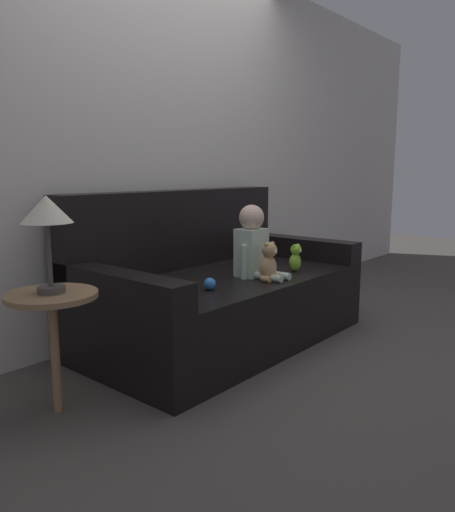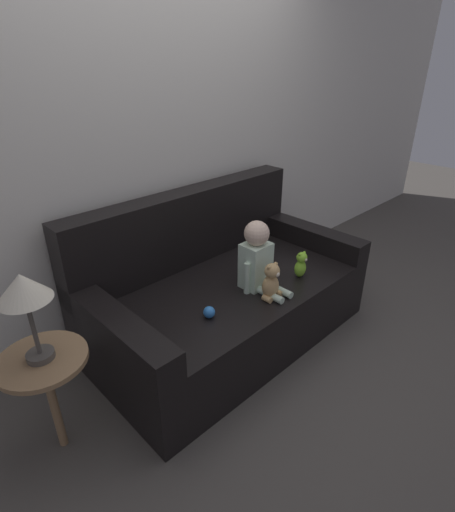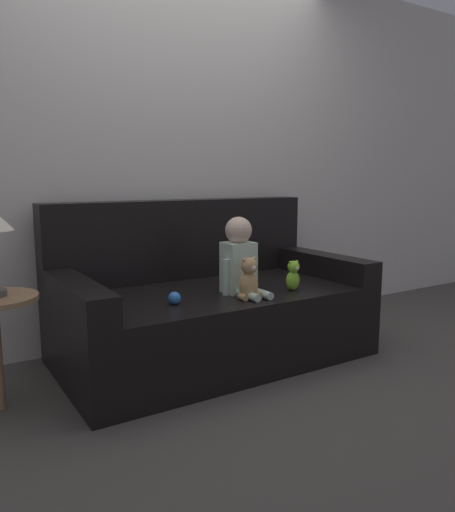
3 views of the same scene
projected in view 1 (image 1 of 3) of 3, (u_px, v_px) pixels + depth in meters
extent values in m
plane|color=#4C4742|center=(224.00, 340.00, 3.21)|extent=(12.00, 12.00, 0.00)
cube|color=silver|center=(158.00, 137.00, 3.36)|extent=(8.00, 0.05, 2.60)
cube|color=black|center=(224.00, 308.00, 3.18)|extent=(1.82, 0.99, 0.43)
cube|color=black|center=(178.00, 229.00, 3.35)|extent=(1.82, 0.18, 0.52)
cube|color=black|center=(116.00, 286.00, 2.50)|extent=(0.16, 0.99, 0.15)
cube|color=black|center=(296.00, 247.00, 3.75)|extent=(0.16, 0.99, 0.15)
cube|color=silver|center=(251.00, 252.00, 3.07)|extent=(0.17, 0.14, 0.29)
sphere|color=beige|center=(252.00, 217.00, 3.03)|extent=(0.15, 0.15, 0.15)
cylinder|color=silver|center=(269.00, 277.00, 2.95)|extent=(0.04, 0.18, 0.04)
cylinder|color=silver|center=(277.00, 275.00, 3.02)|extent=(0.04, 0.18, 0.04)
cylinder|color=silver|center=(244.00, 262.00, 2.99)|extent=(0.04, 0.04, 0.21)
cylinder|color=silver|center=(263.00, 258.00, 3.13)|extent=(0.04, 0.04, 0.21)
ellipsoid|color=tan|center=(268.00, 268.00, 2.95)|extent=(0.11, 0.09, 0.15)
sphere|color=tan|center=(269.00, 250.00, 2.93)|extent=(0.09, 0.09, 0.09)
sphere|color=tan|center=(266.00, 245.00, 2.90)|extent=(0.03, 0.03, 0.03)
sphere|color=tan|center=(272.00, 243.00, 2.95)|extent=(0.03, 0.03, 0.03)
sphere|color=beige|center=(275.00, 252.00, 2.91)|extent=(0.03, 0.03, 0.03)
cylinder|color=tan|center=(266.00, 279.00, 2.91)|extent=(0.04, 0.06, 0.04)
cylinder|color=tan|center=(276.00, 276.00, 2.99)|extent=(0.04, 0.06, 0.04)
ellipsoid|color=#8CD133|center=(295.00, 262.00, 3.23)|extent=(0.09, 0.07, 0.12)
sphere|color=#8CD133|center=(296.00, 250.00, 3.21)|extent=(0.07, 0.07, 0.07)
sphere|color=#8CD133|center=(294.00, 246.00, 3.19)|extent=(0.02, 0.02, 0.02)
sphere|color=#8CD133|center=(298.00, 245.00, 3.23)|extent=(0.02, 0.02, 0.02)
sphere|color=beige|center=(300.00, 251.00, 3.20)|extent=(0.02, 0.02, 0.02)
sphere|color=#337FDB|center=(210.00, 284.00, 2.72)|extent=(0.07, 0.07, 0.07)
cylinder|color=#93704C|center=(52.00, 295.00, 2.18)|extent=(0.40, 0.40, 0.02)
cylinder|color=#93704C|center=(55.00, 356.00, 2.23)|extent=(0.04, 0.04, 0.53)
cylinder|color=#4C4742|center=(51.00, 289.00, 2.18)|extent=(0.12, 0.12, 0.03)
cylinder|color=#4C4742|center=(49.00, 255.00, 2.15)|extent=(0.02, 0.02, 0.28)
cone|color=beige|center=(46.00, 209.00, 2.12)|extent=(0.22, 0.22, 0.12)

